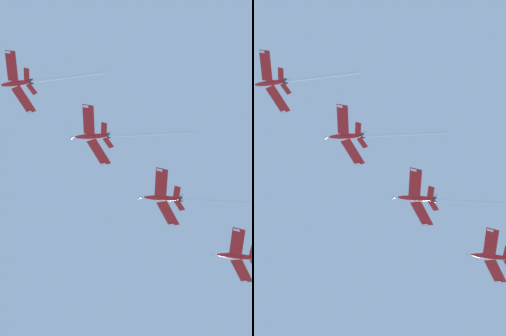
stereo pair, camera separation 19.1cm
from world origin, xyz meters
The scene contains 3 objects.
jet_lead centered at (21.33, 15.27, 138.56)m, with size 21.25×32.50×17.08m.
jet_second centered at (30.04, -9.97, 129.33)m, with size 21.69×33.01×18.68m.
jet_third centered at (42.13, -33.04, 120.98)m, with size 21.25×34.13×18.48m.
Camera 1 is at (-22.89, -5.59, 1.52)m, focal length 51.53 mm.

